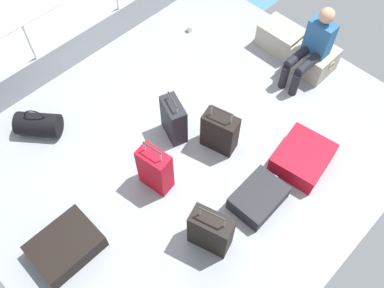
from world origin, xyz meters
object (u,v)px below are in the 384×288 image
object	(u,v)px
suitcase_6	(211,231)
suitcase_1	(66,246)
cargo_crate_0	(281,38)
suitcase_0	(303,158)
cargo_crate_1	(314,59)
duffel_bag	(38,124)
passenger_seated	(313,46)
suitcase_5	(220,132)
suitcase_2	(155,170)
suitcase_4	(174,120)
paper_cup	(190,28)
suitcase_3	(258,198)

from	to	relation	value
suitcase_6	suitcase_1	bearing A→B (deg)	-131.73
cargo_crate_0	suitcase_0	xyz separation A→B (m)	(1.44, -1.39, -0.05)
cargo_crate_0	suitcase_1	size ratio (longest dim) A/B	0.90
suitcase_0	suitcase_1	distance (m)	2.87
cargo_crate_1	duffel_bag	xyz separation A→B (m)	(-1.80, -3.32, -0.03)
suitcase_0	passenger_seated	bearing A→B (deg)	125.22
suitcase_5	suitcase_1	bearing A→B (deg)	-96.20
cargo_crate_1	suitcase_2	distance (m)	2.79
cargo_crate_1	suitcase_5	bearing A→B (deg)	-91.61
suitcase_1	passenger_seated	bearing A→B (deg)	85.75
passenger_seated	cargo_crate_0	bearing A→B (deg)	161.12
suitcase_4	paper_cup	xyz separation A→B (m)	(-1.21, 1.49, -0.24)
suitcase_4	suitcase_6	size ratio (longest dim) A/B	0.93
cargo_crate_0	suitcase_6	distance (m)	3.18
suitcase_2	suitcase_5	world-z (taller)	suitcase_2
suitcase_1	duffel_bag	distance (m)	1.67
cargo_crate_1	suitcase_0	size ratio (longest dim) A/B	0.75
suitcase_4	duffel_bag	xyz separation A→B (m)	(-1.23, -1.18, -0.14)
cargo_crate_1	passenger_seated	world-z (taller)	passenger_seated
passenger_seated	paper_cup	size ratio (longest dim) A/B	10.70
suitcase_1	suitcase_0	bearing A→B (deg)	66.92
suitcase_3	suitcase_5	xyz separation A→B (m)	(-0.85, 0.27, 0.17)
paper_cup	suitcase_0	bearing A→B (deg)	-15.28
suitcase_0	suitcase_6	xyz separation A→B (m)	(-0.11, -1.50, 0.16)
cargo_crate_0	suitcase_2	distance (m)	2.84
suitcase_2	suitcase_6	bearing A→B (deg)	-5.05
suitcase_6	paper_cup	distance (m)	3.36
cargo_crate_1	suitcase_0	bearing A→B (deg)	-58.48
cargo_crate_1	suitcase_6	distance (m)	2.96
cargo_crate_0	passenger_seated	size ratio (longest dim) A/B	0.59
cargo_crate_0	suitcase_5	bearing A→B (deg)	-74.03
suitcase_0	suitcase_2	xyz separation A→B (m)	(-1.04, -1.41, 0.19)
cargo_crate_0	suitcase_5	world-z (taller)	suitcase_5
cargo_crate_0	cargo_crate_1	distance (m)	0.60
suitcase_1	cargo_crate_0	bearing A→B (deg)	94.42
suitcase_2	suitcase_4	distance (m)	0.74
suitcase_4	suitcase_6	distance (m)	1.49
cargo_crate_1	paper_cup	xyz separation A→B (m)	(-1.78, -0.65, -0.14)
suitcase_6	duffel_bag	distance (m)	2.58
cargo_crate_1	suitcase_1	bearing A→B (deg)	-94.06
cargo_crate_0	suitcase_5	xyz separation A→B (m)	(0.54, -1.90, 0.10)
cargo_crate_0	cargo_crate_1	size ratio (longest dim) A/B	1.13
paper_cup	suitcase_6	bearing A→B (deg)	-41.38
suitcase_2	duffel_bag	world-z (taller)	suitcase_2
suitcase_4	suitcase_1	bearing A→B (deg)	-81.29
cargo_crate_0	cargo_crate_1	xyz separation A→B (m)	(0.60, -0.02, 0.01)
passenger_seated	suitcase_0	bearing A→B (deg)	-54.78
suitcase_0	suitcase_5	world-z (taller)	suitcase_5
passenger_seated	duffel_bag	size ratio (longest dim) A/B	1.77
suitcase_6	cargo_crate_1	bearing A→B (deg)	104.35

